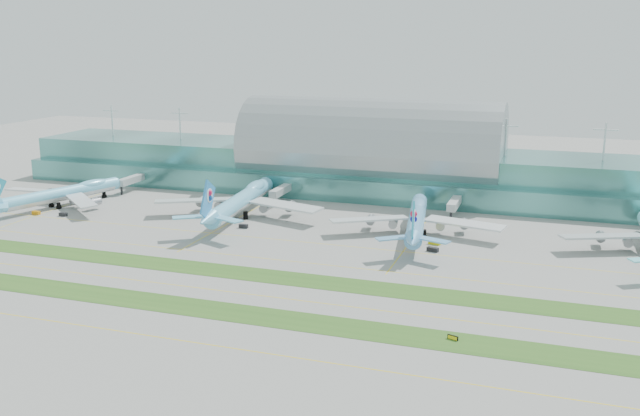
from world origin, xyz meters
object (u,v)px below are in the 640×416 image
(taxiway_sign_east, at_px, (453,338))
(airliner_a, at_px, (62,193))
(terminal, at_px, (371,161))
(airliner_c, at_px, (417,218))
(airliner_b, at_px, (241,199))

(taxiway_sign_east, bearing_deg, airliner_a, 173.34)
(terminal, distance_m, airliner_c, 74.82)
(airliner_b, relative_size, taxiway_sign_east, 29.24)
(airliner_c, distance_m, taxiway_sign_east, 93.82)
(airliner_a, bearing_deg, airliner_b, 24.60)
(airliner_a, height_order, airliner_c, airliner_c)
(airliner_c, relative_size, taxiway_sign_east, 26.36)
(airliner_c, xyz_separation_m, taxiway_sign_east, (26.62, -89.79, -5.56))
(airliner_b, relative_size, airliner_c, 1.11)
(airliner_c, bearing_deg, taxiway_sign_east, -82.31)
(terminal, height_order, taxiway_sign_east, terminal)
(terminal, relative_size, airliner_b, 4.24)
(taxiway_sign_east, bearing_deg, terminal, 130.28)
(airliner_b, bearing_deg, airliner_a, -178.95)
(terminal, bearing_deg, airliner_a, -148.83)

